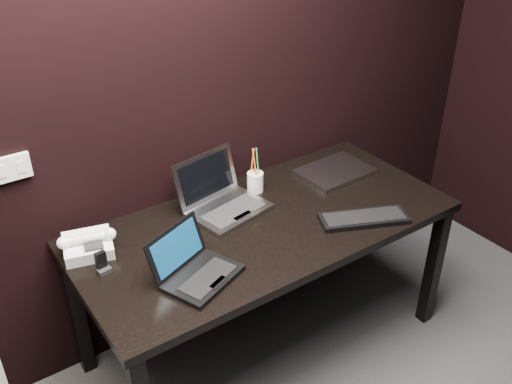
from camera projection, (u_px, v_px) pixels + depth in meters
wall_back at (153, 89)px, 2.38m from camera, size 4.00×0.00×4.00m
wall_switch at (10, 168)px, 2.16m from camera, size 0.15×0.02×0.10m
desk at (265, 235)px, 2.58m from camera, size 1.70×0.80×0.74m
netbook at (195, 269)px, 2.19m from camera, size 0.36×0.35×0.18m
silver_laptop at (223, 201)px, 2.60m from camera, size 0.39×0.37×0.24m
ext_keyboard at (364, 218)px, 2.53m from camera, size 0.41×0.28×0.03m
closed_laptop at (335, 172)px, 2.90m from camera, size 0.36×0.27×0.02m
desk_phone at (88, 245)px, 2.31m from camera, size 0.24×0.22×0.11m
mobile_phone at (102, 264)px, 2.22m from camera, size 0.06×0.05×0.09m
pen_cup at (255, 181)px, 2.74m from camera, size 0.10×0.10×0.23m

